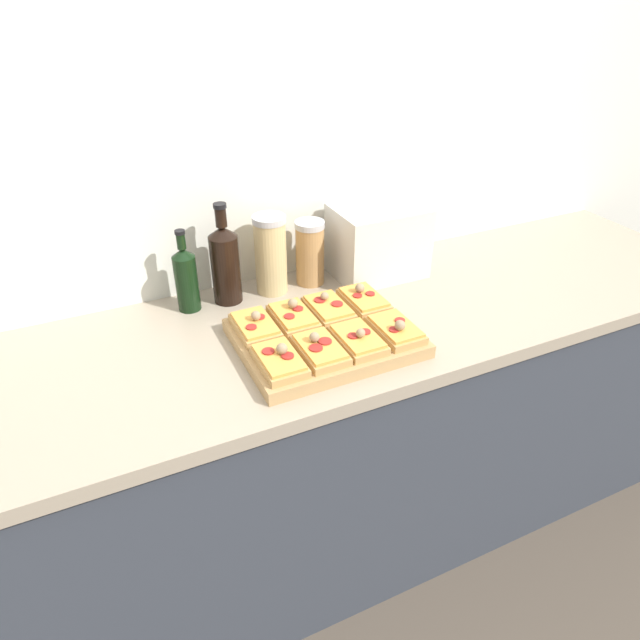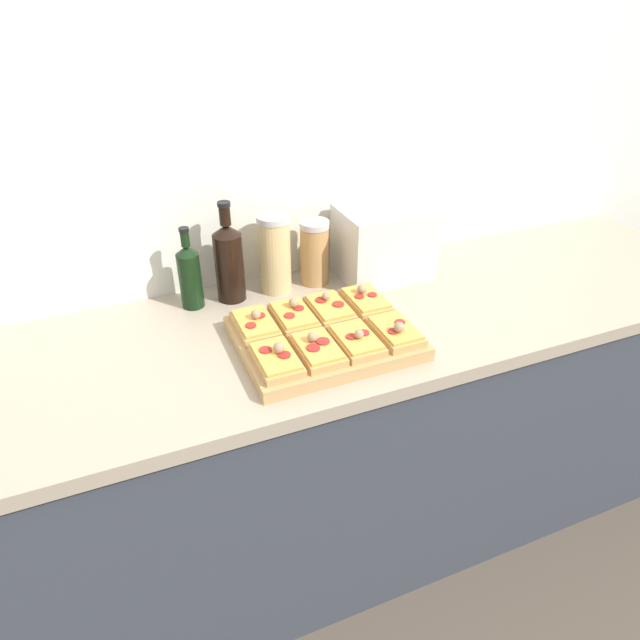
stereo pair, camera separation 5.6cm
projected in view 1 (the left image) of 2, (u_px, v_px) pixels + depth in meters
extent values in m
plane|color=#4C4238|center=(369.00, 608.00, 1.79)|extent=(12.00, 12.00, 0.00)
cube|color=silver|center=(274.00, 156.00, 1.65)|extent=(6.00, 0.06, 2.50)
cube|color=#333842|center=(326.00, 444.00, 1.82)|extent=(2.60, 0.64, 0.84)
cube|color=gray|center=(327.00, 328.00, 1.58)|extent=(2.63, 0.67, 0.04)
cube|color=tan|center=(325.00, 338.00, 1.47)|extent=(0.44, 0.35, 0.03)
cube|color=tan|center=(255.00, 327.00, 1.47)|extent=(0.10, 0.16, 0.02)
cube|color=gold|center=(255.00, 323.00, 1.46)|extent=(0.09, 0.14, 0.01)
cylinder|color=maroon|center=(251.00, 327.00, 1.43)|extent=(0.03, 0.03, 0.00)
cylinder|color=maroon|center=(260.00, 317.00, 1.47)|extent=(0.03, 0.03, 0.00)
sphere|color=#937A5B|center=(256.00, 316.00, 1.46)|extent=(0.03, 0.03, 0.03)
cube|color=tan|center=(293.00, 318.00, 1.50)|extent=(0.10, 0.16, 0.02)
cube|color=gold|center=(293.00, 314.00, 1.50)|extent=(0.09, 0.14, 0.01)
cylinder|color=maroon|center=(289.00, 316.00, 1.47)|extent=(0.03, 0.03, 0.00)
cylinder|color=maroon|center=(298.00, 309.00, 1.51)|extent=(0.03, 0.03, 0.00)
sphere|color=#937A5B|center=(293.00, 303.00, 1.51)|extent=(0.03, 0.03, 0.03)
cube|color=tan|center=(329.00, 309.00, 1.54)|extent=(0.10, 0.16, 0.02)
cube|color=gold|center=(329.00, 305.00, 1.53)|extent=(0.09, 0.14, 0.01)
cylinder|color=maroon|center=(320.00, 300.00, 1.55)|extent=(0.03, 0.03, 0.00)
cylinder|color=maroon|center=(337.00, 304.00, 1.53)|extent=(0.03, 0.03, 0.00)
sphere|color=#937A5B|center=(325.00, 296.00, 1.55)|extent=(0.02, 0.02, 0.02)
cube|color=tan|center=(364.00, 301.00, 1.58)|extent=(0.10, 0.16, 0.02)
cube|color=gold|center=(364.00, 297.00, 1.57)|extent=(0.09, 0.14, 0.01)
cylinder|color=maroon|center=(358.00, 296.00, 1.57)|extent=(0.03, 0.03, 0.00)
cylinder|color=maroon|center=(370.00, 294.00, 1.58)|extent=(0.03, 0.03, 0.00)
sphere|color=#937A5B|center=(360.00, 288.00, 1.58)|extent=(0.03, 0.03, 0.03)
cube|color=tan|center=(279.00, 362.00, 1.34)|extent=(0.10, 0.16, 0.02)
cube|color=gold|center=(279.00, 357.00, 1.33)|extent=(0.09, 0.14, 0.01)
cylinder|color=maroon|center=(268.00, 351.00, 1.34)|extent=(0.03, 0.03, 0.00)
cylinder|color=maroon|center=(288.00, 356.00, 1.32)|extent=(0.03, 0.03, 0.00)
sphere|color=#937A5B|center=(282.00, 349.00, 1.33)|extent=(0.03, 0.03, 0.03)
cube|color=tan|center=(320.00, 351.00, 1.38)|extent=(0.10, 0.16, 0.02)
cube|color=gold|center=(320.00, 346.00, 1.37)|extent=(0.09, 0.14, 0.01)
cylinder|color=maroon|center=(316.00, 348.00, 1.35)|extent=(0.03, 0.03, 0.00)
cylinder|color=maroon|center=(325.00, 341.00, 1.38)|extent=(0.03, 0.03, 0.00)
sphere|color=#937A5B|center=(314.00, 337.00, 1.37)|extent=(0.03, 0.03, 0.03)
cube|color=tan|center=(359.00, 340.00, 1.41)|extent=(0.10, 0.16, 0.02)
cube|color=gold|center=(359.00, 336.00, 1.41)|extent=(0.09, 0.14, 0.01)
cylinder|color=maroon|center=(353.00, 336.00, 1.40)|extent=(0.03, 0.03, 0.00)
cylinder|color=maroon|center=(365.00, 332.00, 1.41)|extent=(0.03, 0.03, 0.00)
sphere|color=#937A5B|center=(360.00, 333.00, 1.39)|extent=(0.02, 0.02, 0.02)
cube|color=tan|center=(395.00, 330.00, 1.45)|extent=(0.10, 0.16, 0.02)
cube|color=gold|center=(396.00, 326.00, 1.45)|extent=(0.09, 0.14, 0.01)
cylinder|color=maroon|center=(394.00, 330.00, 1.42)|extent=(0.03, 0.03, 0.00)
cylinder|color=maroon|center=(400.00, 320.00, 1.46)|extent=(0.03, 0.03, 0.00)
sphere|color=#937A5B|center=(400.00, 325.00, 1.41)|extent=(0.03, 0.03, 0.03)
cylinder|color=black|center=(187.00, 283.00, 1.59)|extent=(0.06, 0.06, 0.16)
cone|color=black|center=(183.00, 253.00, 1.54)|extent=(0.06, 0.06, 0.02)
cylinder|color=black|center=(181.00, 241.00, 1.52)|extent=(0.02, 0.02, 0.04)
cylinder|color=black|center=(180.00, 232.00, 1.51)|extent=(0.03, 0.03, 0.01)
cylinder|color=black|center=(226.00, 269.00, 1.62)|extent=(0.08, 0.08, 0.20)
cone|color=black|center=(222.00, 231.00, 1.56)|extent=(0.08, 0.08, 0.03)
cylinder|color=black|center=(221.00, 217.00, 1.54)|extent=(0.03, 0.03, 0.05)
cylinder|color=black|center=(220.00, 206.00, 1.52)|extent=(0.04, 0.04, 0.01)
cylinder|color=tan|center=(271.00, 257.00, 1.67)|extent=(0.09, 0.09, 0.22)
cylinder|color=#B2B2B7|center=(269.00, 219.00, 1.61)|extent=(0.10, 0.10, 0.02)
cylinder|color=#AD7F4C|center=(310.00, 255.00, 1.72)|extent=(0.09, 0.09, 0.18)
cylinder|color=#B2B2B7|center=(310.00, 225.00, 1.67)|extent=(0.09, 0.09, 0.02)
cube|color=beige|center=(378.00, 241.00, 1.77)|extent=(0.27, 0.20, 0.22)
cube|color=black|center=(396.00, 232.00, 1.66)|extent=(0.22, 0.01, 0.06)
cube|color=black|center=(419.00, 230.00, 1.82)|extent=(0.02, 0.02, 0.02)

